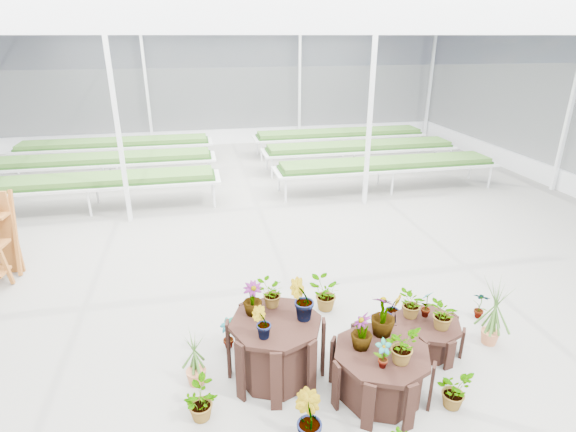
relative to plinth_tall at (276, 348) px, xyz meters
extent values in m
plane|color=gray|center=(0.48, 1.95, -0.42)|extent=(24.00, 24.00, 0.00)
cylinder|color=black|center=(0.00, 0.00, 0.00)|extent=(1.42, 1.42, 0.84)
cylinder|color=black|center=(1.20, -0.60, -0.10)|extent=(1.43, 1.43, 0.65)
cylinder|color=black|center=(2.20, 0.10, -0.20)|extent=(1.15, 1.15, 0.44)
imported|color=#385E23|center=(-0.26, 0.23, 0.64)|extent=(0.25, 0.25, 0.45)
imported|color=#385E23|center=(0.33, -0.03, 0.71)|extent=(0.33, 0.27, 0.57)
imported|color=#385E23|center=(0.00, 0.33, 0.62)|extent=(0.42, 0.39, 0.39)
imported|color=#385E23|center=(-0.22, -0.29, 0.62)|extent=(0.26, 0.23, 0.41)
imported|color=#385E23|center=(0.97, -0.48, 0.47)|extent=(0.33, 0.33, 0.47)
imported|color=#385E23|center=(1.34, -0.80, 0.45)|extent=(0.52, 0.51, 0.43)
imported|color=#385E23|center=(1.33, -0.28, 0.51)|extent=(0.45, 0.45, 0.56)
imported|color=#385E23|center=(1.09, -0.86, 0.41)|extent=(0.20, 0.14, 0.37)
imported|color=#385E23|center=(2.01, 0.26, 0.23)|extent=(0.51, 0.52, 0.43)
imported|color=#385E23|center=(2.31, -0.08, 0.24)|extent=(0.51, 0.52, 0.44)
imported|color=#385E23|center=(2.23, 0.25, 0.23)|extent=(0.27, 0.24, 0.42)
imported|color=#385E23|center=(-1.01, -0.54, -0.18)|extent=(0.53, 0.56, 0.48)
imported|color=#385E23|center=(-0.58, 0.69, -0.17)|extent=(0.24, 0.30, 0.49)
imported|color=#385E23|center=(0.15, -1.12, -0.10)|extent=(0.41, 0.44, 0.64)
imported|color=#385E23|center=(2.00, -0.97, -0.19)|extent=(0.55, 0.54, 0.46)
imported|color=#385E23|center=(3.40, 0.61, -0.18)|extent=(0.30, 0.29, 0.47)
imported|color=#385E23|center=(2.01, 0.80, -0.17)|extent=(0.35, 0.32, 0.50)
imported|color=#385E23|center=(1.04, 1.34, -0.14)|extent=(0.58, 0.53, 0.56)
imported|color=#385E23|center=(0.01, 0.72, -0.16)|extent=(0.34, 0.36, 0.53)
camera|label=1|loc=(-0.81, -4.70, 3.78)|focal=28.00mm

